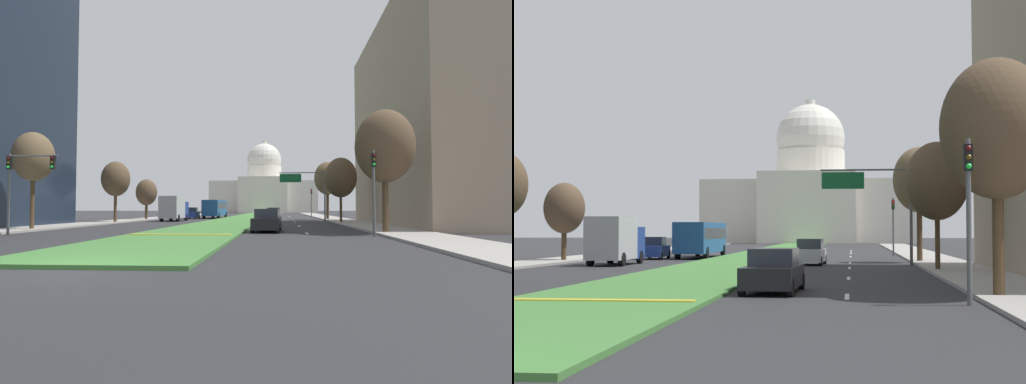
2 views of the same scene
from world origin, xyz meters
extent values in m
plane|color=#2B2B2D|center=(0.00, 68.28, 0.00)|extent=(300.45, 300.45, 0.00)
cube|color=#427A38|center=(0.00, 61.46, 0.07)|extent=(6.70, 122.91, 0.14)
cube|color=gold|center=(0.00, 12.26, 0.16)|extent=(6.03, 0.50, 0.04)
cube|color=silver|center=(7.66, 16.26, 0.00)|extent=(0.16, 2.40, 0.01)
cube|color=silver|center=(7.66, 26.88, 0.00)|extent=(0.16, 2.40, 0.01)
cube|color=silver|center=(7.66, 37.12, 0.00)|extent=(0.16, 2.40, 0.01)
cube|color=silver|center=(7.66, 44.91, 0.00)|extent=(0.16, 2.40, 0.01)
cube|color=silver|center=(7.66, 57.93, 0.00)|extent=(0.16, 2.40, 0.01)
cube|color=silver|center=(7.66, 67.25, 0.00)|extent=(0.16, 2.40, 0.01)
cube|color=silver|center=(7.66, 78.91, 0.00)|extent=(0.16, 2.40, 0.01)
cube|color=silver|center=(7.66, 72.46, 0.00)|extent=(0.16, 2.40, 0.01)
cube|color=#9E9991|center=(-13.97, 54.63, 0.07)|extent=(4.00, 122.91, 0.15)
cube|color=#9E9991|center=(13.97, 54.63, 0.07)|extent=(4.00, 122.91, 0.15)
cube|color=tan|center=(21.98, 29.36, 10.42)|extent=(12.03, 26.46, 20.83)
cube|color=silver|center=(0.00, 136.57, 5.62)|extent=(37.88, 23.09, 11.23)
cube|color=silver|center=(0.00, 123.02, 6.18)|extent=(16.67, 4.00, 12.36)
cylinder|color=silver|center=(0.00, 136.57, 14.24)|extent=(12.78, 12.78, 6.02)
sphere|color=silver|center=(0.00, 136.57, 19.51)|extent=(12.87, 12.87, 12.87)
cylinder|color=silver|center=(0.00, 136.57, 25.30)|extent=(1.80, 1.80, 3.00)
cylinder|color=#515456|center=(-11.47, 13.44, 2.60)|extent=(0.16, 0.16, 5.20)
cube|color=black|center=(-11.47, 13.44, 4.60)|extent=(0.28, 0.24, 0.84)
sphere|color=#510F0F|center=(-11.47, 13.30, 4.88)|extent=(0.18, 0.18, 0.18)
sphere|color=#4C380F|center=(-11.47, 13.30, 4.60)|extent=(0.18, 0.18, 0.18)
sphere|color=#1ED838|center=(-11.47, 13.30, 4.32)|extent=(0.18, 0.18, 0.18)
cylinder|color=#515456|center=(-9.87, 13.44, 5.05)|extent=(3.20, 0.10, 0.10)
cube|color=black|center=(-8.59, 13.44, 4.60)|extent=(0.28, 0.24, 0.84)
sphere|color=#510F0F|center=(-8.59, 13.30, 4.88)|extent=(0.18, 0.18, 0.18)
sphere|color=#4C380F|center=(-8.59, 13.30, 4.60)|extent=(0.18, 0.18, 0.18)
sphere|color=#1ED838|center=(-8.59, 13.30, 4.32)|extent=(0.18, 0.18, 0.18)
cylinder|color=#515456|center=(11.47, 13.29, 2.60)|extent=(0.16, 0.16, 5.20)
cube|color=black|center=(11.47, 13.29, 4.60)|extent=(0.28, 0.24, 0.84)
sphere|color=#510F0F|center=(11.47, 13.15, 4.88)|extent=(0.18, 0.18, 0.18)
sphere|color=#4C380F|center=(11.47, 13.15, 4.60)|extent=(0.18, 0.18, 0.18)
sphere|color=#1ED838|center=(11.47, 13.15, 4.32)|extent=(0.18, 0.18, 0.18)
cylinder|color=#515456|center=(11.47, 59.85, 2.60)|extent=(0.16, 0.16, 5.20)
cube|color=black|center=(11.47, 59.85, 4.60)|extent=(0.28, 0.24, 0.84)
sphere|color=red|center=(11.47, 59.71, 4.88)|extent=(0.18, 0.18, 0.18)
sphere|color=#4C380F|center=(11.47, 59.71, 4.60)|extent=(0.18, 0.18, 0.18)
sphere|color=#0F4219|center=(11.47, 59.71, 4.32)|extent=(0.18, 0.18, 0.18)
cylinder|color=#515456|center=(11.67, 40.64, 3.25)|extent=(0.20, 0.20, 6.50)
cylinder|color=#515456|center=(8.71, 40.64, 6.30)|extent=(5.92, 0.12, 0.12)
cube|color=#146033|center=(7.23, 40.59, 5.60)|extent=(2.80, 0.08, 1.10)
cylinder|color=#4C3823|center=(-13.07, 18.31, 2.35)|extent=(0.30, 0.30, 4.71)
ellipsoid|color=brown|center=(-13.07, 18.31, 5.66)|extent=(3.03, 3.03, 3.78)
cylinder|color=#4C3823|center=(12.80, 15.80, 2.30)|extent=(0.39, 0.39, 4.60)
ellipsoid|color=brown|center=(12.80, 15.80, 5.82)|extent=(3.89, 3.89, 4.87)
cylinder|color=#4C3823|center=(-12.86, 33.00, 2.02)|extent=(0.34, 0.34, 4.03)
ellipsoid|color=brown|center=(-12.86, 33.00, 5.03)|extent=(3.18, 3.18, 3.98)
cylinder|color=#4C3823|center=(12.60, 33.46, 2.00)|extent=(0.28, 0.28, 3.99)
ellipsoid|color=brown|center=(12.60, 33.46, 5.10)|extent=(3.55, 3.55, 4.44)
cylinder|color=#4C3823|center=(-13.24, 44.53, 1.51)|extent=(0.37, 0.37, 3.01)
ellipsoid|color=brown|center=(-13.24, 44.53, 3.95)|extent=(3.00, 3.00, 3.75)
cylinder|color=#4C3823|center=(12.61, 45.57, 2.38)|extent=(0.40, 0.40, 4.76)
ellipsoid|color=brown|center=(12.61, 45.57, 5.93)|extent=(3.75, 3.75, 4.69)
cube|color=black|center=(4.90, 17.73, 0.61)|extent=(2.07, 4.67, 0.79)
cube|color=#282D38|center=(4.91, 17.91, 1.33)|extent=(1.75, 2.27, 0.64)
cylinder|color=black|center=(5.69, 15.85, 0.32)|extent=(0.25, 0.65, 0.64)
cylinder|color=black|center=(3.96, 15.92, 0.32)|extent=(0.25, 0.65, 0.64)
cylinder|color=black|center=(5.84, 19.54, 0.32)|extent=(0.25, 0.65, 0.64)
cylinder|color=black|center=(4.11, 19.61, 0.32)|extent=(0.25, 0.65, 0.64)
cube|color=#BCBCC1|center=(5.01, 41.42, 0.64)|extent=(2.05, 4.20, 0.84)
cube|color=#282D38|center=(5.01, 41.59, 1.40)|extent=(1.72, 2.06, 0.69)
cylinder|color=black|center=(5.76, 39.78, 0.32)|extent=(0.25, 0.65, 0.64)
cylinder|color=black|center=(4.09, 39.86, 0.32)|extent=(0.25, 0.65, 0.64)
cylinder|color=black|center=(5.93, 42.98, 0.32)|extent=(0.25, 0.65, 0.64)
cylinder|color=black|center=(4.26, 43.07, 0.32)|extent=(0.25, 0.65, 0.64)
cube|color=navy|center=(-7.97, 50.64, 0.65)|extent=(2.05, 4.69, 0.86)
cube|color=#282D38|center=(-7.96, 50.45, 1.43)|extent=(1.68, 2.30, 0.70)
cylinder|color=black|center=(-8.88, 52.43, 0.32)|extent=(0.26, 0.65, 0.64)
cylinder|color=black|center=(-7.29, 52.53, 0.32)|extent=(0.26, 0.65, 0.64)
cylinder|color=black|center=(-8.65, 48.74, 0.32)|extent=(0.26, 0.65, 0.64)
cylinder|color=black|center=(-7.05, 48.84, 0.32)|extent=(0.26, 0.65, 0.64)
cube|color=navy|center=(-7.95, 42.23, 1.45)|extent=(2.30, 2.00, 2.20)
cube|color=#B2B2B7|center=(-7.95, 39.03, 1.80)|extent=(2.30, 4.40, 2.80)
cylinder|color=black|center=(-9.00, 42.23, 0.45)|extent=(0.30, 0.90, 0.90)
cylinder|color=black|center=(-6.90, 42.23, 0.45)|extent=(0.30, 0.90, 0.90)
cylinder|color=black|center=(-9.00, 37.93, 0.45)|extent=(0.30, 0.90, 0.90)
cylinder|color=black|center=(-6.90, 37.93, 0.45)|extent=(0.30, 0.90, 0.90)
cube|color=#1E4C8C|center=(-4.90, 54.30, 1.70)|extent=(2.50, 11.00, 2.50)
cube|color=#232833|center=(-4.90, 54.30, 2.05)|extent=(2.52, 10.12, 0.90)
cylinder|color=black|center=(-6.05, 58.60, 0.50)|extent=(0.32, 1.00, 1.00)
cylinder|color=black|center=(-3.75, 58.60, 0.50)|extent=(0.32, 1.00, 1.00)
cylinder|color=black|center=(-6.05, 50.40, 0.50)|extent=(0.32, 1.00, 1.00)
cylinder|color=black|center=(-3.75, 50.40, 0.50)|extent=(0.32, 1.00, 1.00)
camera|label=1|loc=(5.83, -10.63, 1.73)|focal=27.58mm
camera|label=2|loc=(7.88, -11.90, 2.35)|focal=55.73mm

